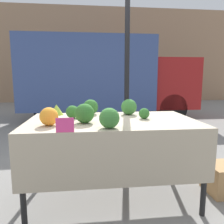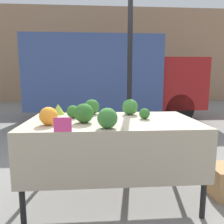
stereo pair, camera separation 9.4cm
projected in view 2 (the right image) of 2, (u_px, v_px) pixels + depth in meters
name	position (u px, v px, depth m)	size (l,w,h in m)	color
ground_plane	(112.00, 195.00, 2.39)	(40.00, 40.00, 0.00)	gray
building_facade	(99.00, 56.00, 11.79)	(16.00, 0.60, 4.91)	#9E7A5B
tent_pole	(130.00, 84.00, 3.10)	(0.07, 0.07, 2.38)	black
parked_truck	(110.00, 77.00, 6.84)	(5.08, 2.29, 2.41)	#384C84
market_table	(112.00, 131.00, 2.21)	(1.72, 0.99, 0.85)	tan
orange_cauliflower	(48.00, 116.00, 1.99)	(0.17, 0.17, 0.17)	orange
romanesco_head	(58.00, 109.00, 2.56)	(0.15, 0.15, 0.12)	#93B238
broccoli_head_0	(73.00, 112.00, 2.34)	(0.14, 0.14, 0.14)	#2D6628
broccoli_head_1	(107.00, 118.00, 1.86)	(0.18, 0.18, 0.18)	#387533
broccoli_head_2	(92.00, 107.00, 2.58)	(0.18, 0.18, 0.18)	#2D6628
broccoli_head_3	(144.00, 114.00, 2.28)	(0.11, 0.11, 0.11)	#2D6628
broccoli_head_4	(130.00, 107.00, 2.54)	(0.18, 0.18, 0.18)	#387533
broccoli_head_5	(84.00, 113.00, 2.09)	(0.19, 0.19, 0.19)	#2D6628
price_sign	(63.00, 125.00, 1.74)	(0.14, 0.01, 0.12)	#E53D84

